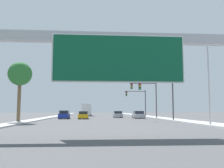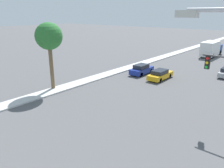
{
  "view_description": "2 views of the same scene",
  "coord_description": "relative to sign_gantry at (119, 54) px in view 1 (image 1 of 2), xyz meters",
  "views": [
    {
      "loc": [
        -1.69,
        1.21,
        1.65
      ],
      "look_at": [
        0.0,
        23.98,
        4.01
      ],
      "focal_mm": 40.0,
      "sensor_mm": 36.0,
      "label": 1
    },
    {
      "loc": [
        10.39,
        20.09,
        8.92
      ],
      "look_at": [
        -1.74,
        34.45,
        2.78
      ],
      "focal_mm": 35.0,
      "sensor_mm": 36.0,
      "label": 2
    }
  ],
  "objects": [
    {
      "name": "truck_box_primary",
      "position": [
        -3.5,
        51.6,
        -3.78
      ],
      "size": [
        2.48,
        8.09,
        3.2
      ],
      "color": "navy",
      "rests_on": "ground"
    },
    {
      "name": "car_far_center",
      "position": [
        -7.0,
        29.8,
        -4.7
      ],
      "size": [
        1.75,
        4.36,
        1.51
      ],
      "color": "navy",
      "rests_on": "ground"
    },
    {
      "name": "median_strip_left",
      "position": [
        -10.75,
        42.12,
        -5.34
      ],
      "size": [
        2.0,
        120.0,
        0.15
      ],
      "color": "#BABABA",
      "rests_on": "ground"
    },
    {
      "name": "traffic_light_far_intersection",
      "position": [
        8.69,
        40.11,
        -1.2
      ],
      "size": [
        4.88,
        0.32,
        6.18
      ],
      "color": "#3D3D3F",
      "rests_on": "ground"
    },
    {
      "name": "traffic_light_mid_block",
      "position": [
        8.67,
        30.11,
        -0.69
      ],
      "size": [
        5.24,
        0.32,
        6.96
      ],
      "color": "#3D3D3F",
      "rests_on": "ground"
    },
    {
      "name": "traffic_light_near_intersection",
      "position": [
        8.42,
        20.11,
        -1.24
      ],
      "size": [
        5.56,
        0.32,
        6.04
      ],
      "color": "#3D3D3F",
      "rests_on": "ground"
    },
    {
      "name": "car_near_right",
      "position": [
        -3.5,
        29.18,
        -4.76
      ],
      "size": [
        1.72,
        4.63,
        1.37
      ],
      "color": "gold",
      "rests_on": "ground"
    },
    {
      "name": "sidewalk_right",
      "position": [
        11.25,
        42.12,
        -5.34
      ],
      "size": [
        3.0,
        120.0,
        0.15
      ],
      "color": "#BABABA",
      "rests_on": "ground"
    },
    {
      "name": "car_mid_center",
      "position": [
        7.0,
        31.29,
        -4.74
      ],
      "size": [
        1.88,
        4.31,
        1.41
      ],
      "color": "#A5A8AD",
      "rests_on": "ground"
    },
    {
      "name": "street_lamp_right",
      "position": [
        10.0,
        8.46,
        -0.01
      ],
      "size": [
        2.88,
        0.28,
        9.14
      ],
      "color": "#B2B2B7",
      "rests_on": "ground"
    },
    {
      "name": "sign_gantry",
      "position": [
        0.0,
        0.0,
        0.0
      ],
      "size": [
        20.43,
        0.73,
        6.94
      ],
      "color": "#B2B2B7",
      "rests_on": "ground"
    },
    {
      "name": "palm_tree_background",
      "position": [
        -11.45,
        16.89,
        0.86
      ],
      "size": [
        3.13,
        3.13,
        7.96
      ],
      "color": "brown",
      "rests_on": "ground"
    },
    {
      "name": "car_mid_right",
      "position": [
        3.5,
        36.76,
        -4.76
      ],
      "size": [
        1.83,
        4.44,
        1.36
      ],
      "color": "#A5A8AD",
      "rests_on": "ground"
    }
  ]
}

